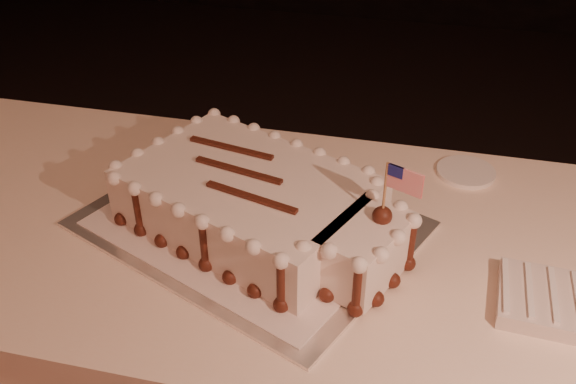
% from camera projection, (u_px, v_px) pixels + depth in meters
% --- Properties ---
extents(room_shell, '(6.10, 8.10, 2.90)m').
position_uv_depth(room_shell, '(168.00, 14.00, 0.41)').
color(room_shell, black).
rests_on(room_shell, ground).
extents(banquet_table, '(2.40, 0.80, 0.75)m').
position_uv_depth(banquet_table, '(315.00, 365.00, 1.47)').
color(banquet_table, '#FFDDC5').
rests_on(banquet_table, ground).
extents(cake_board, '(0.75, 0.67, 0.01)m').
position_uv_depth(cake_board, '(249.00, 224.00, 1.29)').
color(cake_board, silver).
rests_on(cake_board, banquet_table).
extents(doily, '(0.67, 0.60, 0.00)m').
position_uv_depth(doily, '(249.00, 222.00, 1.28)').
color(doily, white).
rests_on(doily, cake_board).
extents(sheet_cake, '(0.61, 0.48, 0.23)m').
position_uv_depth(sheet_cake, '(261.00, 205.00, 1.24)').
color(sheet_cake, white).
rests_on(sheet_cake, doily).
extents(napkin_stack, '(0.23, 0.17, 0.04)m').
position_uv_depth(napkin_stack, '(564.00, 304.00, 1.09)').
color(napkin_stack, beige).
rests_on(napkin_stack, banquet_table).
extents(side_plate, '(0.13, 0.13, 0.01)m').
position_uv_depth(side_plate, '(466.00, 172.00, 1.44)').
color(side_plate, white).
rests_on(side_plate, banquet_table).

